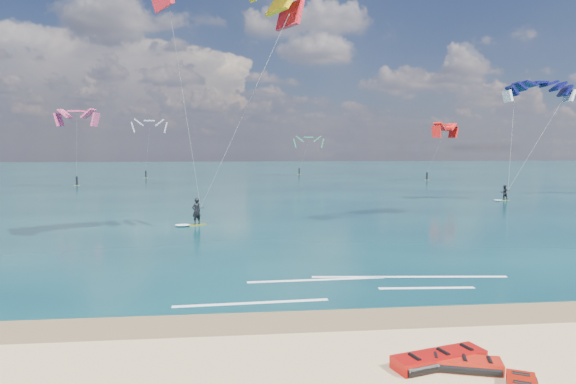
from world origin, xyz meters
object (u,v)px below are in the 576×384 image
object	(u,v)px
kitesurfer_main	(212,97)
kitesurfer_far	(524,129)
packed_kite_left	(439,365)
packed_kite_mid	(460,369)

from	to	relation	value
kitesurfer_main	kitesurfer_far	xyz separation A→B (m)	(32.56, 17.69, -1.42)
packed_kite_left	kitesurfer_far	world-z (taller)	kitesurfer_far
packed_kite_left	kitesurfer_far	bearing A→B (deg)	41.07
packed_kite_left	kitesurfer_far	size ratio (longest dim) A/B	0.20
packed_kite_mid	kitesurfer_far	world-z (taller)	kitesurfer_far
packed_kite_mid	kitesurfer_main	distance (m)	25.19
packed_kite_left	packed_kite_mid	world-z (taller)	packed_kite_left
packed_kite_mid	kitesurfer_far	size ratio (longest dim) A/B	0.16
packed_kite_mid	kitesurfer_far	xyz separation A→B (m)	(25.29, 39.96, 7.84)
packed_kite_left	packed_kite_mid	distance (m)	0.55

